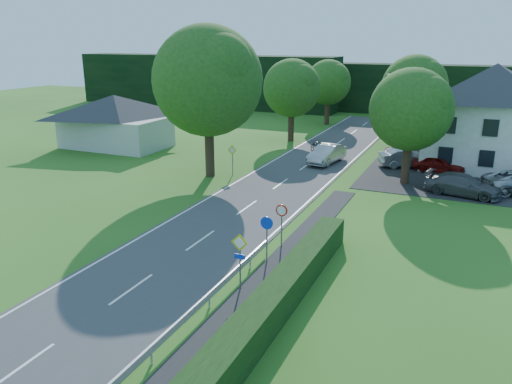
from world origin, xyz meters
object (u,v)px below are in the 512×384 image
at_px(streetlight, 407,121).
at_px(parked_car_red, 440,164).
at_px(parked_car_silver_a, 409,158).
at_px(moving_car, 327,154).
at_px(parked_car_grey, 463,185).
at_px(motorcycle, 316,145).
at_px(parasol, 419,155).

relative_size(streetlight, parked_car_red, 1.98).
bearing_deg(parked_car_silver_a, moving_car, 76.67).
bearing_deg(parked_car_grey, moving_car, 75.11).
bearing_deg(parked_car_silver_a, streetlight, 154.00).
bearing_deg(motorcycle, parked_car_grey, -24.48).
distance_m(streetlight, parked_car_red, 5.08).
relative_size(parked_car_red, parasol, 1.77).
height_order(parked_car_red, parked_car_silver_a, parked_car_silver_a).
bearing_deg(streetlight, parked_car_grey, -37.56).
relative_size(streetlight, moving_car, 1.63).
xyz_separation_m(motorcycle, parked_car_grey, (13.78, -10.16, 0.24)).
distance_m(moving_car, parked_car_red, 9.33).
bearing_deg(parked_car_red, parked_car_grey, -147.95).
distance_m(parked_car_red, parked_car_silver_a, 2.72).
height_order(streetlight, parked_car_silver_a, streetlight).
height_order(streetlight, moving_car, streetlight).
relative_size(streetlight, parked_car_silver_a, 1.64).
xyz_separation_m(motorcycle, parked_car_red, (11.80, -4.37, 0.19)).
distance_m(parked_car_silver_a, parked_car_grey, 8.12).
bearing_deg(parked_car_silver_a, parked_car_grey, -171.73).
height_order(streetlight, motorcycle, streetlight).
xyz_separation_m(moving_car, parasol, (7.51, 1.82, 0.22)).
relative_size(motorcycle, parked_car_silver_a, 0.39).
bearing_deg(motorcycle, moving_car, -51.14).
bearing_deg(parked_car_grey, parked_car_silver_a, 44.01).
distance_m(streetlight, parked_car_grey, 6.82).
distance_m(streetlight, motorcycle, 12.04).
height_order(moving_car, parasol, parasol).
bearing_deg(streetlight, parasol, 77.94).
bearing_deg(parked_car_red, motorcycle, 82.84).
height_order(moving_car, parked_car_red, moving_car).
distance_m(parked_car_red, parked_car_grey, 6.12).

